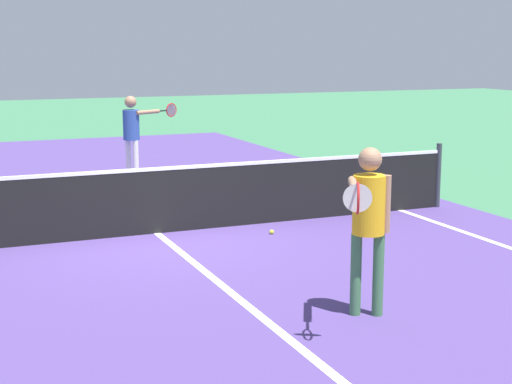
{
  "coord_description": "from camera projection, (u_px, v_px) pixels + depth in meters",
  "views": [
    {
      "loc": [
        -2.89,
        -10.52,
        2.64
      ],
      "look_at": [
        0.5,
        -2.49,
        1.0
      ],
      "focal_mm": 54.37,
      "sensor_mm": 36.0,
      "label": 1
    }
  ],
  "objects": [
    {
      "name": "ground_plane",
      "position": [
        157.0,
        233.0,
        11.12
      ],
      "size": [
        60.0,
        60.0,
        0.0
      ],
      "primitive_type": "plane",
      "color": "#38724C"
    },
    {
      "name": "net",
      "position": [
        156.0,
        200.0,
        11.03
      ],
      "size": [
        9.75,
        0.09,
        1.07
      ],
      "color": "#33383D",
      "rests_on": "ground_plane"
    },
    {
      "name": "player_far",
      "position": [
        133.0,
        128.0,
        15.18
      ],
      "size": [
        1.19,
        0.56,
        1.7
      ],
      "color": "white",
      "rests_on": "ground_plane"
    },
    {
      "name": "line_center_service",
      "position": [
        239.0,
        299.0,
        8.22
      ],
      "size": [
        0.1,
        6.4,
        0.01
      ],
      "primitive_type": "cube",
      "color": "white",
      "rests_on": "ground_plane"
    },
    {
      "name": "court_surface_inbounds",
      "position": [
        157.0,
        233.0,
        11.12
      ],
      "size": [
        10.62,
        24.4,
        0.0
      ],
      "primitive_type": "cube",
      "color": "#4C387A",
      "rests_on": "ground_plane"
    },
    {
      "name": "player_near",
      "position": [
        369.0,
        213.0,
        7.52
      ],
      "size": [
        0.87,
        1.03,
        1.69
      ],
      "color": "#3F7247",
      "rests_on": "ground_plane"
    },
    {
      "name": "tennis_ball_near_net",
      "position": [
        272.0,
        232.0,
        11.07
      ],
      "size": [
        0.07,
        0.07,
        0.07
      ],
      "primitive_type": "sphere",
      "color": "#CCE033",
      "rests_on": "ground_plane"
    }
  ]
}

